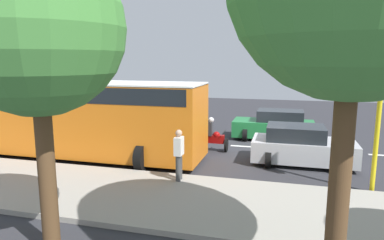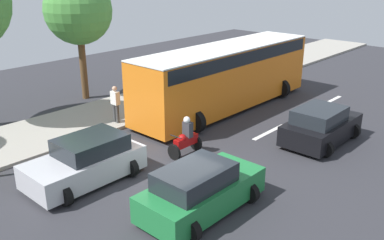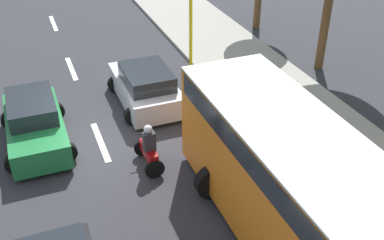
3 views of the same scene
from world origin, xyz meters
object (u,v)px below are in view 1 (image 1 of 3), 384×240
Objects in this scene: car_silver at (301,146)px; city_bus at (73,113)px; pedestrian_near_signal at (179,153)px; street_tree_south at (36,29)px; motorcycle at (212,137)px; car_green at (275,126)px; car_black at (145,119)px; traffic_light_corner at (381,99)px.

city_bus reaches higher than car_silver.
car_silver is 2.30× the size of pedestrian_near_signal.
city_bus is 8.20m from street_tree_south.
city_bus is at bearing -112.03° from pedestrian_near_signal.
pedestrian_near_signal is (4.48, -0.18, 0.42)m from motorcycle.
street_tree_south reaches higher than city_bus.
street_tree_south reaches higher than car_green.
car_silver is at bearing 74.66° from motorcycle.
car_black is 0.35× the size of city_bus.
traffic_light_corner is (6.96, 10.38, 2.22)m from car_black.
city_bus is 11.39m from traffic_light_corner.
traffic_light_corner is (1.37, 11.25, 1.08)m from city_bus.
street_tree_south is (8.01, -5.41, 3.94)m from car_silver.
traffic_light_corner is at bearing 25.19° from car_green.
car_silver is at bearing 131.13° from pedestrian_near_signal.
pedestrian_near_signal reaches higher than motorcycle.
car_silver is 4.24m from car_green.
car_black is at bearing -123.84° from traffic_light_corner.
street_tree_south reaches higher than car_black.
city_bus is (1.31, -9.23, 1.14)m from car_silver.
car_green is 0.37× the size of city_bus.
city_bus is 1.71× the size of street_tree_south.
car_silver is 0.97× the size of car_green.
city_bus is (5.59, -0.87, 1.14)m from car_black.
city_bus is 7.19× the size of motorcycle.
car_black is at bearing -150.28° from pedestrian_near_signal.
car_green is 0.90× the size of traffic_light_corner.
car_silver is 1.02× the size of car_black.
car_black and car_green have the same top height.
city_bus reaches higher than car_black.
traffic_light_corner is 0.70× the size of street_tree_south.
car_black is 5.62m from motorcycle.
motorcycle is (3.25, 4.59, -0.07)m from car_black.
traffic_light_corner is (2.68, 2.02, 2.22)m from car_silver.
city_bus is 6.51× the size of pedestrian_near_signal.
car_green is at bearing 139.35° from motorcycle.
motorcycle reaches higher than car_green.
street_tree_south reaches higher than traffic_light_corner.
traffic_light_corner reaches higher than motorcycle.
motorcycle is 4.50m from pedestrian_near_signal.
street_tree_south is (5.33, -7.43, 1.72)m from traffic_light_corner.
car_black is 2.50× the size of motorcycle.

